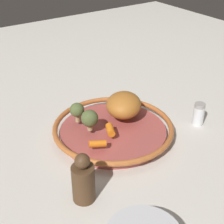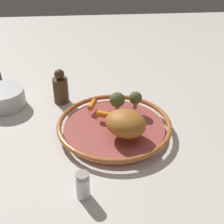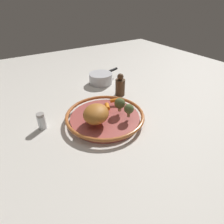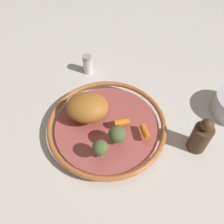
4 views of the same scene
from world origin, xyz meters
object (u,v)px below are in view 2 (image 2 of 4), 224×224
roast_chicken_piece (126,123)px  broccoli_floret_edge (117,100)px  pepper_mill (61,88)px  saucepan (4,97)px  serving_bowl (114,127)px  salt_shaker (83,185)px  baby_carrot_right (92,105)px  broccoli_floret_mid (135,98)px  baby_carrot_back (104,114)px

roast_chicken_piece → broccoli_floret_edge: 0.12m
broccoli_floret_edge → pepper_mill: 0.22m
broccoli_floret_edge → saucepan: bearing=72.7°
serving_bowl → salt_shaker: salt_shaker is taller
roast_chicken_piece → salt_shaker: size_ratio=1.70×
baby_carrot_right → broccoli_floret_edge: size_ratio=0.71×
broccoli_floret_mid → pepper_mill: size_ratio=0.47×
baby_carrot_right → salt_shaker: size_ratio=0.62×
serving_bowl → broccoli_floret_edge: broccoli_floret_edge is taller
roast_chicken_piece → broccoli_floret_mid: (0.13, -0.05, 0.00)m
baby_carrot_back → pepper_mill: pepper_mill is taller
serving_bowl → pepper_mill: 0.26m
saucepan → baby_carrot_back: bearing=-115.0°
roast_chicken_piece → salt_shaker: roast_chicken_piece is taller
roast_chicken_piece → broccoli_floret_mid: 0.14m
broccoli_floret_mid → pepper_mill: bearing=63.2°
serving_bowl → broccoli_floret_edge: size_ratio=5.61×
salt_shaker → roast_chicken_piece: bearing=-32.4°
pepper_mill → saucepan: (-0.01, 0.19, -0.02)m
baby_carrot_right → broccoli_floret_mid: broccoli_floret_mid is taller
roast_chicken_piece → broccoli_floret_mid: size_ratio=2.05×
baby_carrot_right → broccoli_floret_edge: 0.09m
roast_chicken_piece → baby_carrot_right: size_ratio=2.73×
baby_carrot_back → broccoli_floret_mid: bearing=-66.9°
baby_carrot_right → pepper_mill: (0.10, 0.11, 0.01)m
broccoli_floret_mid → broccoli_floret_edge: bearing=96.1°
roast_chicken_piece → broccoli_floret_edge: roast_chicken_piece is taller
serving_bowl → saucepan: size_ratio=1.57×
broccoli_floret_mid → salt_shaker: 0.37m
baby_carrot_back → salt_shaker: bearing=166.9°
broccoli_floret_mid → baby_carrot_right: bearing=82.3°
pepper_mill → baby_carrot_right: bearing=-134.5°
salt_shaker → broccoli_floret_edge: bearing=-19.2°
pepper_mill → roast_chicken_piece: bearing=-142.3°
salt_shaker → pepper_mill: size_ratio=0.57×
serving_bowl → saucepan: bearing=62.9°
serving_bowl → pepper_mill: bearing=40.7°
baby_carrot_back → broccoli_floret_mid: (0.04, -0.10, 0.03)m
pepper_mill → broccoli_floret_edge: bearing=-125.0°
roast_chicken_piece → baby_carrot_back: size_ratio=2.88×
baby_carrot_back → broccoli_floret_mid: 0.11m
salt_shaker → saucepan: size_ratio=0.32×
baby_carrot_back → saucepan: (0.16, 0.33, -0.02)m
serving_bowl → baby_carrot_back: baby_carrot_back is taller
roast_chicken_piece → baby_carrot_right: roast_chicken_piece is taller
serving_bowl → saucepan: saucepan is taller
baby_carrot_back → pepper_mill: bearing=39.9°
baby_carrot_back → broccoli_floret_edge: 0.06m
serving_bowl → pepper_mill: pepper_mill is taller
serving_bowl → salt_shaker: bearing=159.0°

